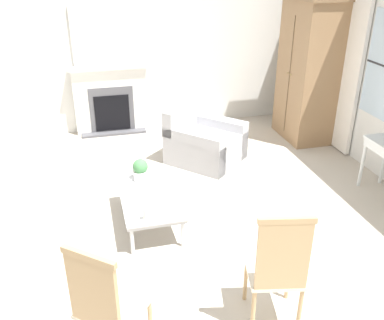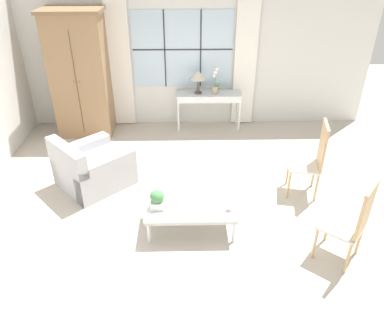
% 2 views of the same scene
% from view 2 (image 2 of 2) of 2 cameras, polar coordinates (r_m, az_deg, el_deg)
% --- Properties ---
extents(ground_plane, '(14.00, 14.00, 0.00)m').
position_cam_2_polar(ground_plane, '(5.21, -1.21, -8.18)').
color(ground_plane, '#BCB2A3').
extents(wall_back_windowed, '(7.20, 0.14, 2.80)m').
position_cam_2_polar(wall_back_windowed, '(7.33, -1.42, 15.75)').
color(wall_back_windowed, silver).
rests_on(wall_back_windowed, ground_plane).
extents(armoire, '(1.06, 0.71, 2.27)m').
position_cam_2_polar(armoire, '(7.26, -16.63, 12.38)').
color(armoire, '#93704C').
rests_on(armoire, ground_plane).
extents(console_table, '(1.26, 0.41, 0.73)m').
position_cam_2_polar(console_table, '(7.30, 2.58, 9.50)').
color(console_table, silver).
rests_on(console_table, ground_plane).
extents(table_lamp, '(0.31, 0.31, 0.44)m').
position_cam_2_polar(table_lamp, '(7.14, 0.95, 12.69)').
color(table_lamp, '#4C4742').
rests_on(table_lamp, console_table).
extents(potted_orchid, '(0.17, 0.13, 0.52)m').
position_cam_2_polar(potted_orchid, '(7.20, 3.56, 11.46)').
color(potted_orchid, tan).
rests_on(potted_orchid, console_table).
extents(armchair_upholstered, '(1.30, 1.30, 0.80)m').
position_cam_2_polar(armchair_upholstered, '(5.84, -14.90, -1.28)').
color(armchair_upholstered, '#B2B2B7').
rests_on(armchair_upholstered, ground_plane).
extents(side_chair_wooden, '(0.52, 0.52, 1.13)m').
position_cam_2_polar(side_chair_wooden, '(5.54, 18.05, 0.51)').
color(side_chair_wooden, beige).
rests_on(side_chair_wooden, ground_plane).
extents(accent_chair_wooden, '(0.62, 0.62, 1.09)m').
position_cam_2_polar(accent_chair_wooden, '(4.53, 23.40, -8.38)').
color(accent_chair_wooden, beige).
rests_on(accent_chair_wooden, ground_plane).
extents(coffee_table, '(1.15, 0.64, 0.37)m').
position_cam_2_polar(coffee_table, '(4.77, -0.15, -7.27)').
color(coffee_table, silver).
rests_on(coffee_table, ground_plane).
extents(potted_plant_small, '(0.18, 0.18, 0.25)m').
position_cam_2_polar(potted_plant_small, '(4.66, -5.31, -5.94)').
color(potted_plant_small, white).
rests_on(potted_plant_small, coffee_table).
extents(pillar_candle, '(0.09, 0.09, 0.15)m').
position_cam_2_polar(pillar_candle, '(4.65, 5.83, -6.93)').
color(pillar_candle, silver).
rests_on(pillar_candle, coffee_table).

